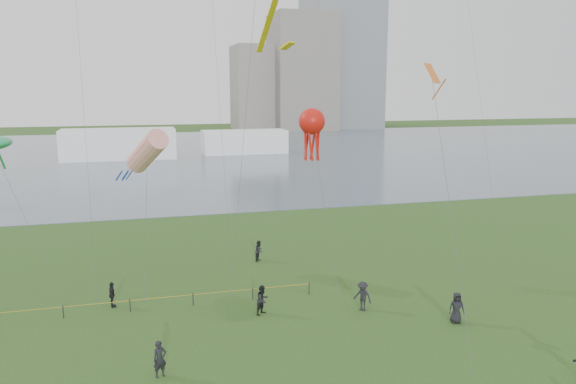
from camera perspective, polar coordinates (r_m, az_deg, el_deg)
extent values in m
cube|color=#4F5E6C|center=(122.86, -11.06, 3.79)|extent=(400.00, 120.00, 0.08)
cube|color=slate|center=(191.74, 1.43, 12.04)|extent=(20.00, 20.00, 38.00)
cube|color=slate|center=(194.04, -3.13, 10.54)|extent=(16.00, 18.00, 28.00)
cube|color=white|center=(117.32, -16.80, 4.69)|extent=(22.00, 8.00, 6.00)
cube|color=white|center=(122.41, -4.46, 5.10)|extent=(18.00, 7.00, 5.00)
cylinder|color=black|center=(38.25, -21.87, -11.23)|extent=(0.07, 0.07, 0.85)
cylinder|color=black|center=(37.95, -15.76, -11.03)|extent=(0.07, 0.07, 0.85)
cylinder|color=black|center=(38.06, -9.63, -10.70)|extent=(0.07, 0.07, 0.85)
cylinder|color=black|center=(38.59, -3.61, -10.26)|extent=(0.07, 0.07, 0.85)
cylinder|color=black|center=(39.53, 2.16, -9.73)|extent=(0.07, 0.07, 0.85)
cylinder|color=gold|center=(37.83, -15.78, -10.57)|extent=(24.00, 0.03, 0.03)
imported|color=black|center=(36.09, -2.59, -10.89)|extent=(1.16, 1.12, 1.88)
imported|color=black|center=(36.89, 7.58, -10.44)|extent=(1.34, 1.42, 1.94)
imported|color=black|center=(38.87, -17.44, -9.93)|extent=(0.54, 1.04, 1.70)
imported|color=black|center=(36.28, 16.75, -11.19)|extent=(1.06, 0.82, 1.92)
imported|color=black|center=(29.60, -12.90, -16.21)|extent=(0.79, 0.65, 1.87)
imported|color=black|center=(46.61, -2.94, -5.98)|extent=(1.01, 1.06, 1.74)
cylinder|color=#3F3F42|center=(36.27, -4.63, 4.67)|extent=(3.14, 5.41, 20.87)
cube|color=yellow|center=(35.18, -1.75, 17.63)|extent=(0.36, 6.98, 4.09)
cube|color=yellow|center=(31.32, -0.05, 14.64)|extent=(0.95, 0.95, 0.42)
cylinder|color=#3F3F42|center=(41.63, -14.24, -2.94)|extent=(0.77, 7.49, 9.30)
cylinder|color=red|center=(44.53, -14.13, 4.01)|extent=(3.53, 5.01, 3.71)
cylinder|color=#1937B3|center=(43.55, -15.84, 1.66)|extent=(0.60, 1.13, 0.88)
cylinder|color=#1937B3|center=(43.93, -16.19, 1.71)|extent=(0.60, 1.13, 0.88)
cylinder|color=#1937B3|center=(43.80, -16.78, 1.66)|extent=(0.60, 1.13, 0.88)
cylinder|color=#1937B3|center=(43.33, -16.80, 1.56)|extent=(0.60, 1.13, 0.88)
cylinder|color=#1937B3|center=(43.18, -16.21, 1.56)|extent=(0.60, 1.13, 0.88)
cylinder|color=#3F3F42|center=(42.01, -24.93, -2.77)|extent=(4.77, 5.58, 10.33)
cylinder|color=#1B994F|center=(42.76, -27.11, 2.94)|extent=(0.16, 1.79, 1.54)
cylinder|color=#3F3F42|center=(39.24, 3.79, -1.67)|extent=(0.30, 7.32, 11.67)
sphere|color=red|center=(41.93, 2.44, 7.18)|extent=(1.98, 1.98, 1.98)
cylinder|color=red|center=(42.21, 3.08, 5.02)|extent=(0.18, 0.54, 2.60)
cylinder|color=red|center=(42.54, 2.57, 5.07)|extent=(0.49, 0.36, 2.61)
cylinder|color=red|center=(42.39, 1.93, 5.05)|extent=(0.49, 0.36, 2.61)
cylinder|color=red|center=(41.91, 1.77, 4.99)|extent=(0.18, 0.54, 2.60)
cylinder|color=red|center=(41.57, 2.28, 4.94)|extent=(0.49, 0.36, 2.61)
cylinder|color=red|center=(41.72, 2.93, 4.95)|extent=(0.49, 0.36, 2.61)
cylinder|color=#3F3F42|center=(31.35, 16.26, -2.06)|extent=(4.51, 13.41, 15.04)
cube|color=orange|center=(37.55, 14.46, 11.60)|extent=(1.53, 1.53, 1.25)
cylinder|color=orange|center=(36.76, 15.08, 10.04)|extent=(0.08, 1.58, 1.35)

